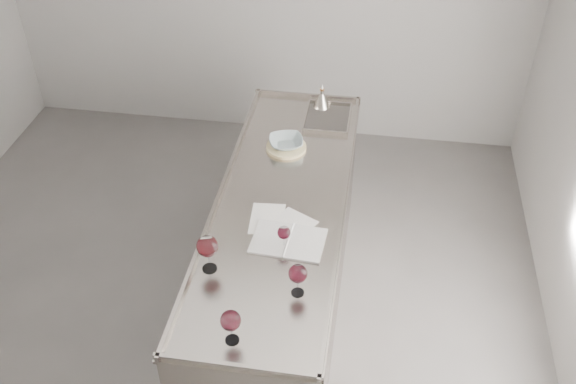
% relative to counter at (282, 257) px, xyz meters
% --- Properties ---
extents(room_shell, '(4.54, 5.04, 2.84)m').
position_rel_counter_xyz_m(room_shell, '(-0.50, -0.30, 0.93)').
color(room_shell, '#55514F').
rests_on(room_shell, ground).
extents(counter, '(0.77, 2.42, 0.97)m').
position_rel_counter_xyz_m(counter, '(0.00, 0.00, 0.00)').
color(counter, gray).
rests_on(counter, ground).
extents(wine_glass_left, '(0.11, 0.11, 0.22)m').
position_rel_counter_xyz_m(wine_glass_left, '(-0.28, -0.61, 0.62)').
color(wine_glass_left, white).
rests_on(wine_glass_left, counter).
extents(wine_glass_middle, '(0.10, 0.10, 0.19)m').
position_rel_counter_xyz_m(wine_glass_middle, '(-0.06, -1.04, 0.60)').
color(wine_glass_middle, white).
rests_on(wine_glass_middle, counter).
extents(wine_glass_right, '(0.09, 0.09, 0.19)m').
position_rel_counter_xyz_m(wine_glass_right, '(0.20, -0.70, 0.60)').
color(wine_glass_right, white).
rests_on(wine_glass_right, counter).
extents(wine_glass_small, '(0.07, 0.07, 0.14)m').
position_rel_counter_xyz_m(wine_glass_small, '(0.08, -0.39, 0.57)').
color(wine_glass_small, white).
rests_on(wine_glass_small, counter).
extents(notebook, '(0.41, 0.30, 0.02)m').
position_rel_counter_xyz_m(notebook, '(0.10, -0.34, 0.47)').
color(notebook, silver).
rests_on(notebook, counter).
extents(loose_paper_top, '(0.21, 0.28, 0.00)m').
position_rel_counter_xyz_m(loose_paper_top, '(-0.05, -0.18, 0.47)').
color(loose_paper_top, silver).
rests_on(loose_paper_top, counter).
extents(loose_paper_under, '(0.34, 0.38, 0.00)m').
position_rel_counter_xyz_m(loose_paper_under, '(0.08, -0.25, 0.47)').
color(loose_paper_under, silver).
rests_on(loose_paper_under, counter).
extents(trivet, '(0.30, 0.30, 0.02)m').
position_rel_counter_xyz_m(trivet, '(-0.05, 0.53, 0.48)').
color(trivet, beige).
rests_on(trivet, counter).
extents(ceramic_bowl, '(0.27, 0.27, 0.05)m').
position_rel_counter_xyz_m(ceramic_bowl, '(-0.05, 0.53, 0.51)').
color(ceramic_bowl, '#91A5A9').
rests_on(ceramic_bowl, trivet).
extents(wine_funnel, '(0.12, 0.12, 0.18)m').
position_rel_counter_xyz_m(wine_funnel, '(0.11, 1.08, 0.52)').
color(wine_funnel, '#AFA89C').
rests_on(wine_funnel, counter).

